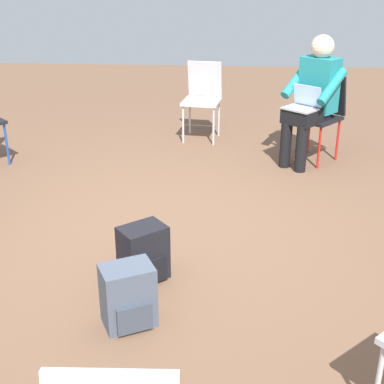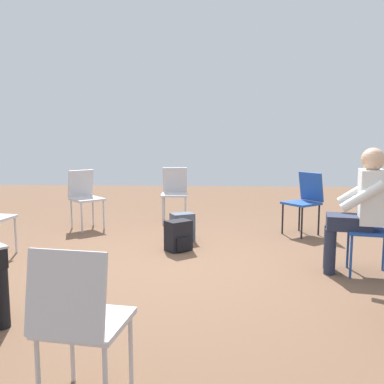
% 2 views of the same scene
% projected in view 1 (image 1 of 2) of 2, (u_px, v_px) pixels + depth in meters
% --- Properties ---
extents(ground_plane, '(14.00, 14.00, 0.00)m').
position_uv_depth(ground_plane, '(159.00, 233.00, 3.98)').
color(ground_plane, brown).
extents(chair_southwest, '(0.58, 0.59, 0.85)m').
position_uv_depth(chair_southwest, '(320.00, 111.00, 5.30)').
color(chair_southwest, black).
rests_on(chair_southwest, ground).
extents(chair_south, '(0.45, 0.49, 0.85)m').
position_uv_depth(chair_south, '(203.00, 95.00, 5.95)').
color(chair_south, '#B7B7BC').
rests_on(chair_south, ground).
extents(person_with_laptop, '(0.63, 0.64, 1.24)m').
position_uv_depth(person_with_laptop, '(313.00, 94.00, 5.11)').
color(person_with_laptop, black).
rests_on(person_with_laptop, ground).
extents(backpack_near_laptop_user, '(0.34, 0.33, 0.36)m').
position_uv_depth(backpack_near_laptop_user, '(143.00, 256.00, 3.36)').
color(backpack_near_laptop_user, black).
rests_on(backpack_near_laptop_user, ground).
extents(backpack_by_empty_chair, '(0.34, 0.31, 0.36)m').
position_uv_depth(backpack_by_empty_chair, '(128.00, 299.00, 2.94)').
color(backpack_by_empty_chair, '#475160').
rests_on(backpack_by_empty_chair, ground).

